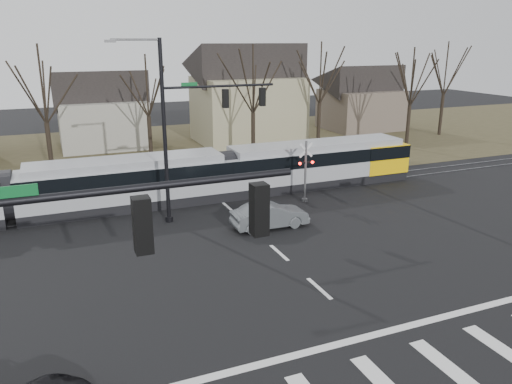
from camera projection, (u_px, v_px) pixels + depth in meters
name	position (u px, v px, depth m)	size (l,w,h in m)	color
ground	(345.00, 311.00, 19.34)	(140.00, 140.00, 0.00)	black
grass_verge	(164.00, 150.00, 47.61)	(140.00, 28.00, 0.01)	#38331E
crosswalk	(413.00, 372.00, 15.80)	(27.00, 2.60, 0.01)	silver
stop_line	(372.00, 335.00, 17.75)	(28.00, 0.35, 0.01)	silver
lane_dashes	(216.00, 197.00, 33.47)	(0.18, 30.00, 0.01)	silver
rail_pair	(217.00, 197.00, 33.29)	(90.00, 1.52, 0.06)	#59595E
tram	(125.00, 181.00, 30.82)	(41.14, 3.05, 3.12)	gray
sedan	(270.00, 215.00, 27.78)	(4.35, 1.58, 1.42)	#54585C
signal_pole_near_left	(31.00, 306.00, 8.56)	(9.28, 0.44, 10.20)	black
signal_pole_far	(192.00, 122.00, 27.83)	(9.28, 0.44, 10.20)	black
rail_crossing_signal	(305.00, 173.00, 31.92)	(1.08, 0.36, 4.00)	#59595B
tree_row	(200.00, 103.00, 41.58)	(59.20, 7.20, 10.00)	black
house_b	(101.00, 106.00, 48.15)	(8.64, 7.56, 7.65)	gray
house_c	(247.00, 90.00, 50.26)	(10.80, 8.64, 10.10)	gray
house_d	(361.00, 95.00, 57.89)	(8.64, 7.56, 7.65)	brown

